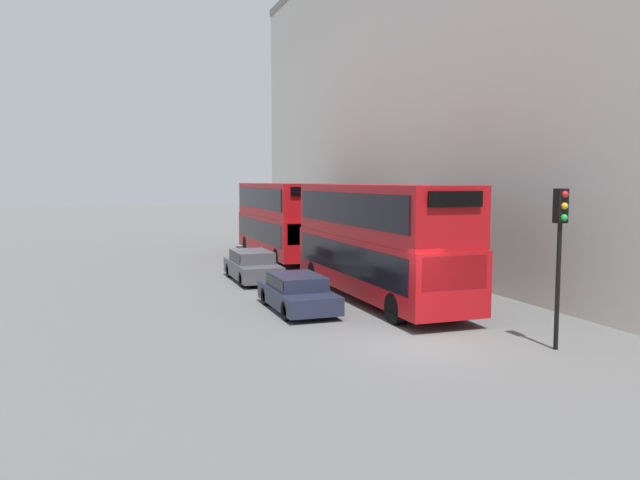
% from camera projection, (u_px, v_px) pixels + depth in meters
% --- Properties ---
extents(ground_plane, '(200.00, 200.00, 0.00)m').
position_uv_depth(ground_plane, '(417.00, 344.00, 17.07)').
color(ground_plane, '#5B5B5B').
extents(bus_leading, '(2.59, 11.06, 4.32)m').
position_uv_depth(bus_leading, '(377.00, 237.00, 23.28)').
color(bus_leading, '#A80F14').
rests_on(bus_leading, ground).
extents(bus_second_in_queue, '(2.59, 10.68, 4.33)m').
position_uv_depth(bus_second_in_queue, '(280.00, 217.00, 36.01)').
color(bus_second_in_queue, '#A80F14').
rests_on(bus_second_in_queue, ground).
extents(car_dark_sedan, '(1.80, 4.24, 1.24)m').
position_uv_depth(car_dark_sedan, '(297.00, 291.00, 21.43)').
color(car_dark_sedan, '#1E2338').
rests_on(car_dark_sedan, ground).
extents(car_hatchback, '(1.76, 4.54, 1.35)m').
position_uv_depth(car_hatchback, '(252.00, 265.00, 27.86)').
color(car_hatchback, '#47474C').
rests_on(car_hatchback, ground).
extents(traffic_light, '(0.30, 0.36, 4.26)m').
position_uv_depth(traffic_light, '(560.00, 235.00, 16.24)').
color(traffic_light, black).
rests_on(traffic_light, ground).
extents(pedestrian, '(0.36, 0.36, 1.81)m').
position_uv_depth(pedestrian, '(359.00, 254.00, 30.98)').
color(pedestrian, brown).
rests_on(pedestrian, ground).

